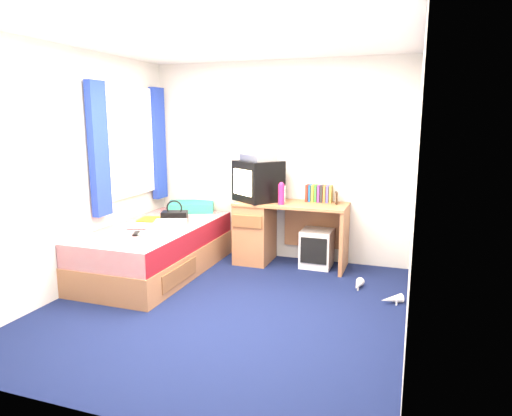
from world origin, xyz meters
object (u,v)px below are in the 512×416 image
(magazine, at_px, (149,219))
(colour_swatch_fan, at_px, (142,235))
(vcr, at_px, (258,158))
(water_bottle, at_px, (136,226))
(white_heels, at_px, (374,292))
(crt_tv, at_px, (258,181))
(pink_water_bottle, at_px, (281,195))
(desk, at_px, (269,229))
(aerosol_can, at_px, (283,194))
(towel, at_px, (170,226))
(picture_frame, at_px, (336,198))
(storage_cube, at_px, (317,248))
(pillow, at_px, (191,207))
(remote_control, at_px, (136,234))
(handbag, at_px, (175,217))
(bed, at_px, (157,249))

(magazine, relative_size, colour_swatch_fan, 1.27)
(vcr, relative_size, water_bottle, 1.99)
(vcr, distance_m, white_heels, 2.02)
(crt_tv, xyz_separation_m, pink_water_bottle, (0.33, -0.14, -0.13))
(desk, distance_m, aerosol_can, 0.47)
(vcr, relative_size, towel, 1.20)
(water_bottle, bearing_deg, white_heels, 6.77)
(desk, height_order, picture_frame, picture_frame)
(water_bottle, xyz_separation_m, colour_swatch_fan, (0.21, -0.23, -0.03))
(storage_cube, height_order, magazine, magazine)
(storage_cube, bearing_deg, pillow, 178.30)
(vcr, bearing_deg, crt_tv, -88.02)
(aerosol_can, xyz_separation_m, magazine, (-1.49, -0.55, -0.30))
(water_bottle, xyz_separation_m, remote_control, (0.12, -0.19, -0.03))
(pink_water_bottle, xyz_separation_m, white_heels, (1.12, -0.56, -0.82))
(remote_control, relative_size, white_heels, 0.31)
(desk, xyz_separation_m, vcr, (-0.14, 0.00, 0.86))
(handbag, height_order, remote_control, handbag)
(white_heels, bearing_deg, pink_water_bottle, 153.64)
(towel, relative_size, white_heels, 0.64)
(crt_tv, distance_m, handbag, 1.07)
(desk, distance_m, towel, 1.25)
(crt_tv, bearing_deg, magazine, -120.27)
(remote_control, bearing_deg, desk, 25.21)
(pink_water_bottle, xyz_separation_m, towel, (-0.99, -0.81, -0.27))
(handbag, xyz_separation_m, towel, (0.13, -0.33, -0.02))
(remote_control, bearing_deg, crt_tv, 29.20)
(pillow, distance_m, aerosol_can, 1.27)
(white_heels, bearing_deg, pillow, 161.85)
(storage_cube, bearing_deg, pink_water_bottle, -156.81)
(pink_water_bottle, xyz_separation_m, handbag, (-1.12, -0.48, -0.24))
(bed, xyz_separation_m, remote_control, (0.01, -0.41, 0.28))
(pillow, distance_m, vcr, 1.16)
(storage_cube, distance_m, aerosol_can, 0.75)
(bed, distance_m, vcr, 1.58)
(desk, bearing_deg, water_bottle, -140.04)
(crt_tv, distance_m, water_bottle, 1.50)
(aerosol_can, height_order, magazine, aerosol_can)
(desk, height_order, crt_tv, crt_tv)
(crt_tv, bearing_deg, white_heels, 9.94)
(desk, relative_size, aerosol_can, 6.78)
(storage_cube, distance_m, remote_control, 2.07)
(bed, relative_size, picture_frame, 14.29)
(pillow, bearing_deg, handbag, -77.83)
(desk, xyz_separation_m, picture_frame, (0.78, 0.10, 0.41))
(colour_swatch_fan, relative_size, remote_control, 1.38)
(crt_tv, relative_size, white_heels, 1.26)
(pink_water_bottle, relative_size, magazine, 0.81)
(crt_tv, height_order, white_heels, crt_tv)
(crt_tv, distance_m, aerosol_can, 0.34)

